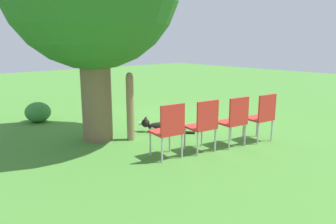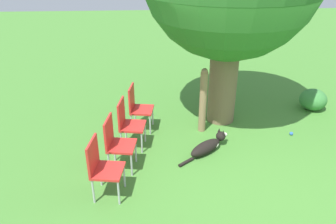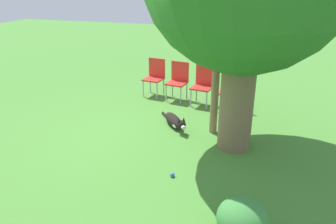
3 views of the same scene
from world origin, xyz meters
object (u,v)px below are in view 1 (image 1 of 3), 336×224
at_px(red_chair_1, 234,119).
at_px(tennis_ball, 99,120).
at_px(fence_post, 130,106).
at_px(red_chair_2, 203,123).
at_px(red_chair_0, 262,115).
at_px(red_chair_3, 169,128).
at_px(dog, 161,127).

bearing_deg(red_chair_1, tennis_ball, 22.92).
bearing_deg(fence_post, red_chair_2, -160.63).
relative_size(red_chair_2, tennis_ball, 13.31).
bearing_deg(red_chair_1, red_chair_2, 84.92).
xyz_separation_m(red_chair_0, red_chair_2, (0.31, 1.27, 0.00)).
bearing_deg(red_chair_3, red_chair_0, -95.08).
xyz_separation_m(red_chair_1, tennis_ball, (3.26, 0.83, -0.48)).
relative_size(red_chair_0, red_chair_2, 1.00).
height_order(dog, fence_post, fence_post).
distance_m(dog, fence_post, 0.93).
bearing_deg(dog, tennis_ball, -22.81).
distance_m(red_chair_2, tennis_ball, 3.14).
relative_size(fence_post, red_chair_1, 1.42).
distance_m(red_chair_1, red_chair_3, 1.31).
bearing_deg(red_chair_1, red_chair_0, -95.08).
bearing_deg(dog, red_chair_3, 106.12).
distance_m(fence_post, tennis_ball, 1.83).
xyz_separation_m(dog, red_chair_2, (-1.40, 0.27, 0.40)).
relative_size(dog, red_chair_1, 1.06).
bearing_deg(red_chair_2, red_chair_3, 84.92).
height_order(fence_post, tennis_ball, fence_post).
relative_size(dog, red_chair_3, 1.06).
xyz_separation_m(red_chair_0, red_chair_3, (0.47, 1.91, 0.00)).
xyz_separation_m(fence_post, red_chair_3, (-1.25, 0.14, -0.14)).
relative_size(red_chair_0, tennis_ball, 13.31).
xyz_separation_m(fence_post, red_chair_1, (-1.56, -1.13, -0.14)).
xyz_separation_m(fence_post, red_chair_2, (-1.40, -0.49, -0.14)).
distance_m(red_chair_0, red_chair_1, 0.66).
bearing_deg(fence_post, dog, -90.41).
bearing_deg(red_chair_2, dog, -2.14).
xyz_separation_m(fence_post, tennis_ball, (1.69, -0.30, -0.62)).
relative_size(red_chair_1, red_chair_2, 1.00).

